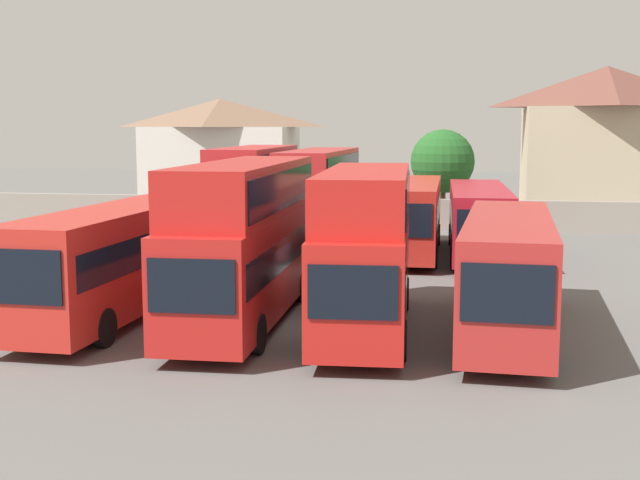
# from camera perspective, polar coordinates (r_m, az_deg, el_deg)

# --- Properties ---
(ground) EXTENTS (140.00, 140.00, 0.00)m
(ground) POSITION_cam_1_polar(r_m,az_deg,el_deg) (43.54, 3.32, -0.37)
(ground) COLOR #605E5B
(depot_boundary_wall) EXTENTS (56.00, 0.50, 1.80)m
(depot_boundary_wall) POSITION_cam_1_polar(r_m,az_deg,el_deg) (50.70, 4.26, 1.80)
(depot_boundary_wall) COLOR gray
(depot_boundary_wall) RESTS_ON ground
(bus_1) EXTENTS (2.93, 11.18, 3.53)m
(bus_1) POSITION_cam_1_polar(r_m,az_deg,el_deg) (27.64, -13.59, -1.06)
(bus_1) COLOR red
(bus_1) RESTS_ON ground
(bus_2) EXTENTS (2.81, 11.24, 5.01)m
(bus_2) POSITION_cam_1_polar(r_m,az_deg,el_deg) (26.28, -5.08, 0.45)
(bus_2) COLOR red
(bus_2) RESTS_ON ground
(bus_3) EXTENTS (3.03, 10.18, 4.83)m
(bus_3) POSITION_cam_1_polar(r_m,az_deg,el_deg) (25.15, 3.09, -0.08)
(bus_3) COLOR red
(bus_3) RESTS_ON ground
(bus_4) EXTENTS (3.01, 11.22, 3.46)m
(bus_4) POSITION_cam_1_polar(r_m,az_deg,el_deg) (25.55, 12.54, -1.83)
(bus_4) COLOR #AE2624
(bus_4) RESTS_ON ground
(bus_5) EXTENTS (2.75, 10.22, 5.08)m
(bus_5) POSITION_cam_1_polar(r_m,az_deg,el_deg) (41.29, -4.49, 3.17)
(bus_5) COLOR red
(bus_5) RESTS_ON ground
(bus_6) EXTENTS (2.75, 10.43, 4.95)m
(bus_6) POSITION_cam_1_polar(r_m,az_deg,el_deg) (41.05, -0.11, 3.07)
(bus_6) COLOR red
(bus_6) RESTS_ON ground
(bus_7) EXTENTS (2.66, 11.37, 3.47)m
(bus_7) POSITION_cam_1_polar(r_m,az_deg,el_deg) (40.23, 6.23, 1.77)
(bus_7) COLOR red
(bus_7) RESTS_ON ground
(bus_8) EXTENTS (2.89, 11.94, 3.26)m
(bus_8) POSITION_cam_1_polar(r_m,az_deg,el_deg) (40.22, 10.63, 1.52)
(bus_8) COLOR #B01928
(bus_8) RESTS_ON ground
(house_terrace_left) EXTENTS (11.16, 6.48, 8.05)m
(house_terrace_left) POSITION_cam_1_polar(r_m,az_deg,el_deg) (62.97, -6.70, 5.85)
(house_terrace_left) COLOR silver
(house_terrace_left) RESTS_ON ground
(house_terrace_centre) EXTENTS (11.20, 7.58, 10.07)m
(house_terrace_centre) POSITION_cam_1_polar(r_m,az_deg,el_deg) (60.86, 18.64, 6.40)
(house_terrace_centre) COLOR #C6B293
(house_terrace_centre) RESTS_ON ground
(tree_left_of_lot) EXTENTS (3.93, 3.93, 5.88)m
(tree_left_of_lot) POSITION_cam_1_polar(r_m,az_deg,el_deg) (52.76, 8.25, 5.24)
(tree_left_of_lot) COLOR brown
(tree_left_of_lot) RESTS_ON ground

